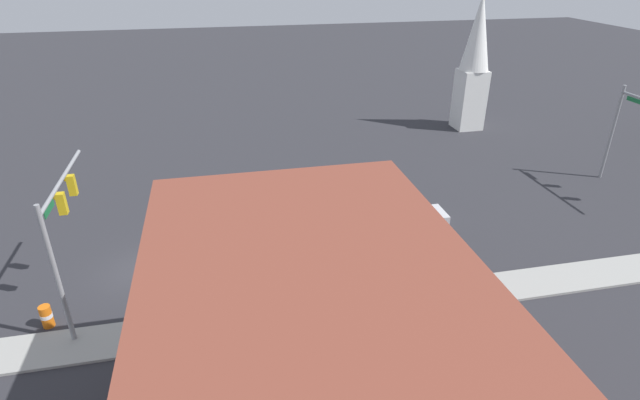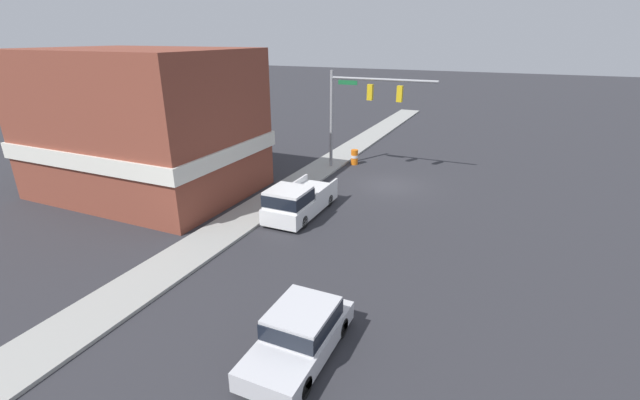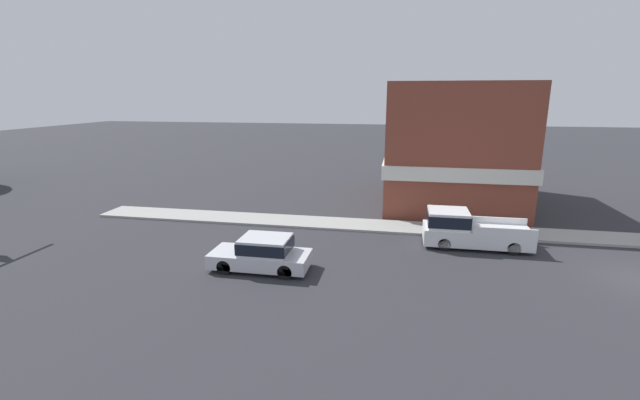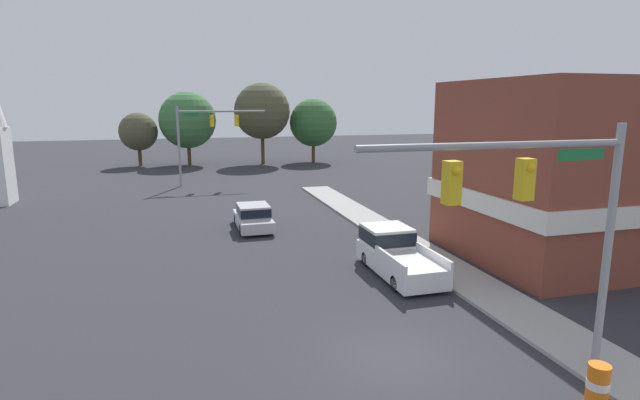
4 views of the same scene
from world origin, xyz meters
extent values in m
cube|color=#9E9E99|center=(5.70, 0.00, 0.07)|extent=(2.40, 60.00, 0.14)
cylinder|color=black|center=(-2.64, 18.20, 0.33)|extent=(0.22, 0.66, 0.66)
cylinder|color=black|center=(-0.92, 18.20, 0.33)|extent=(0.22, 0.66, 0.66)
cylinder|color=black|center=(-2.64, 15.39, 0.33)|extent=(0.22, 0.66, 0.66)
cylinder|color=black|center=(-0.92, 15.39, 0.33)|extent=(0.22, 0.66, 0.66)
cube|color=silver|center=(-1.78, 16.80, 0.50)|extent=(1.95, 4.53, 0.64)
cube|color=silver|center=(-1.78, 16.52, 1.19)|extent=(1.79, 2.17, 0.74)
cube|color=black|center=(-1.78, 16.52, 1.19)|extent=(1.81, 2.26, 0.52)
cylinder|color=black|center=(2.30, 8.28, 0.33)|extent=(0.22, 0.66, 0.66)
cylinder|color=black|center=(4.19, 8.28, 0.33)|extent=(0.22, 0.66, 0.66)
cylinder|color=black|center=(2.30, 4.92, 0.33)|extent=(0.22, 0.66, 0.66)
cylinder|color=black|center=(4.19, 4.92, 0.33)|extent=(0.22, 0.66, 0.66)
cube|color=white|center=(3.25, 6.60, 0.61)|extent=(2.11, 5.42, 0.85)
cube|color=white|center=(3.25, 8.08, 1.47)|extent=(2.00, 2.06, 0.87)
cube|color=black|center=(3.25, 8.08, 1.47)|extent=(2.02, 2.14, 0.61)
cube|color=white|center=(2.25, 5.42, 1.21)|extent=(0.12, 3.06, 0.35)
cube|color=white|center=(4.24, 5.42, 1.21)|extent=(0.12, 3.06, 0.35)
cube|color=brown|center=(13.65, 7.12, 4.31)|extent=(12.50, 9.10, 8.61)
cube|color=silver|center=(13.65, 7.12, 3.05)|extent=(12.80, 9.40, 0.90)
camera|label=1|loc=(24.79, 5.07, 16.07)|focal=28.00mm
camera|label=2|loc=(-6.78, 26.25, 9.32)|focal=24.00mm
camera|label=3|loc=(-19.32, 10.65, 7.79)|focal=24.00mm
camera|label=4|loc=(-5.90, -12.76, 7.55)|focal=28.00mm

